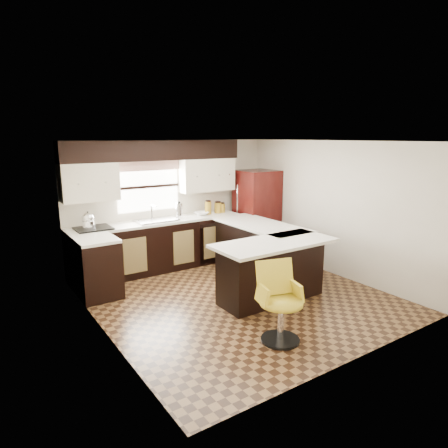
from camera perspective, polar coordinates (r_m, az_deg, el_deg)
floor at (r=6.39m, az=1.98°, el=-10.34°), size 4.40×4.40×0.00m
ceiling at (r=5.89m, az=2.15°, el=11.73°), size 4.40×4.40×0.00m
wall_back at (r=7.88m, az=-7.35°, el=3.06°), size 4.40×0.00×4.40m
wall_front at (r=4.49m, az=18.79°, el=-4.73°), size 4.40×0.00×4.40m
wall_left at (r=5.12m, az=-17.39°, el=-2.55°), size 0.00×4.40×4.40m
wall_right at (r=7.43m, az=15.32°, el=2.14°), size 0.00×4.40×4.40m
base_cab_back at (r=7.59m, az=-9.22°, el=-3.17°), size 3.30×0.60×0.90m
base_cab_left at (r=6.56m, az=-17.62°, el=-6.12°), size 0.60×0.70×0.90m
counter_back at (r=7.48m, az=-9.35°, el=0.32°), size 3.30×0.60×0.04m
counter_left at (r=6.43m, az=-17.89°, el=-2.12°), size 0.60×0.70×0.04m
soffit at (r=7.45m, az=-9.76°, el=10.33°), size 3.40×0.35×0.36m
upper_cab_left at (r=7.08m, az=-18.69°, el=5.69°), size 0.94×0.35×0.64m
upper_cab_right at (r=7.99m, az=-2.49°, el=7.04°), size 1.14×0.35×0.64m
window_pane at (r=7.61m, az=-10.74°, el=5.27°), size 1.20×0.02×0.90m
valance at (r=7.53m, az=-10.74°, el=8.18°), size 1.30×0.06×0.18m
sink at (r=7.43m, az=-9.64°, el=0.53°), size 0.75×0.45×0.03m
dishwasher at (r=7.81m, az=-1.65°, el=-2.72°), size 0.58×0.03×0.78m
cooktop at (r=7.05m, az=-18.18°, el=-0.59°), size 0.58×0.50×0.02m
peninsula_long at (r=7.22m, az=4.91°, el=-3.86°), size 0.60×1.95×0.90m
peninsula_return at (r=6.19m, az=6.76°, el=-6.73°), size 1.65×0.60×0.90m
counter_pen_long at (r=7.13m, az=5.30°, el=-0.15°), size 0.84×1.95×0.04m
counter_pen_return at (r=5.97m, az=7.29°, el=-2.71°), size 1.89×0.84×0.04m
refrigerator at (r=8.41m, az=4.69°, el=1.58°), size 0.76×0.73×1.78m
bar_chair at (r=4.97m, az=8.19°, el=-11.20°), size 0.65×0.65×0.98m
kettle at (r=7.00m, az=-18.84°, el=0.57°), size 0.21×0.21×0.28m
percolator at (r=7.63m, az=-6.44°, el=1.92°), size 0.13×0.13×0.29m
mixing_bowl at (r=7.88m, az=-3.27°, el=1.50°), size 0.28×0.28×0.07m
canister_large at (r=7.97m, az=-2.29°, el=2.31°), size 0.13×0.13×0.25m
canister_med at (r=8.09m, az=-0.89°, el=2.33°), size 0.14×0.14×0.21m
canister_small at (r=8.15m, az=-0.30°, el=2.28°), size 0.12×0.12×0.18m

